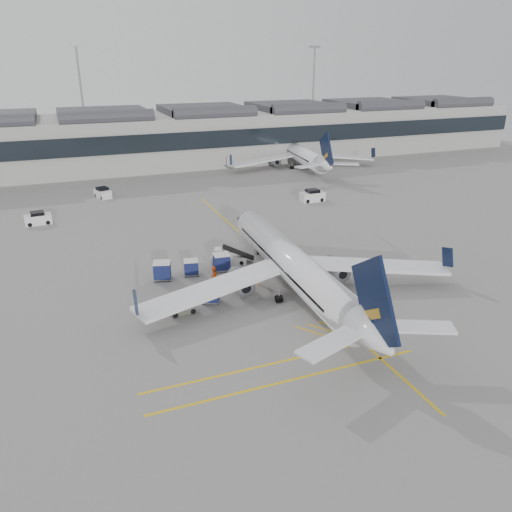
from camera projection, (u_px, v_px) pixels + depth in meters
name	position (u px, v px, depth m)	size (l,w,h in m)	color
ground	(216.00, 312.00, 47.61)	(220.00, 220.00, 0.00)	gray
terminal	(115.00, 139.00, 107.43)	(200.00, 20.45, 12.40)	#9E9E99
light_masts	(97.00, 95.00, 115.92)	(113.00, 0.60, 25.45)	slate
apron_markings	(271.00, 260.00, 59.66)	(0.25, 60.00, 0.01)	gold
airliner_main	(294.00, 266.00, 50.60)	(33.31, 36.45, 9.68)	silver
airliner_far	(300.00, 154.00, 109.40)	(33.07, 36.31, 9.67)	silver
belt_loader	(228.00, 257.00, 58.94)	(5.17, 3.36, 2.07)	silver
baggage_cart_a	(211.00, 293.00, 49.11)	(2.12, 1.98, 1.79)	gray
baggage_cart_b	(221.00, 262.00, 56.42)	(2.04, 1.73, 2.01)	gray
baggage_cart_c	(191.00, 267.00, 55.30)	(1.92, 1.69, 1.77)	gray
baggage_cart_d	(162.00, 270.00, 54.12)	(2.32, 2.08, 2.05)	gray
ramp_agent_a	(257.00, 276.00, 53.19)	(0.68, 0.44, 1.86)	orange
ramp_agent_b	(214.00, 275.00, 53.06)	(0.97, 0.76, 2.00)	#F34A0C
pushback_tug	(182.00, 307.00, 47.19)	(2.52, 1.67, 1.36)	#4E5245
safety_cone_nose	(257.00, 226.00, 70.87)	(0.38, 0.38, 0.53)	#F24C0A
safety_cone_engine	(345.00, 271.00, 56.10)	(0.40, 0.40, 0.55)	#F24C0A
service_van_left	(38.00, 219.00, 72.29)	(3.78, 2.13, 1.87)	silver
service_van_mid	(103.00, 193.00, 85.98)	(2.85, 3.94, 1.83)	silver
service_van_right	(312.00, 196.00, 83.82)	(3.98, 2.02, 2.04)	silver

